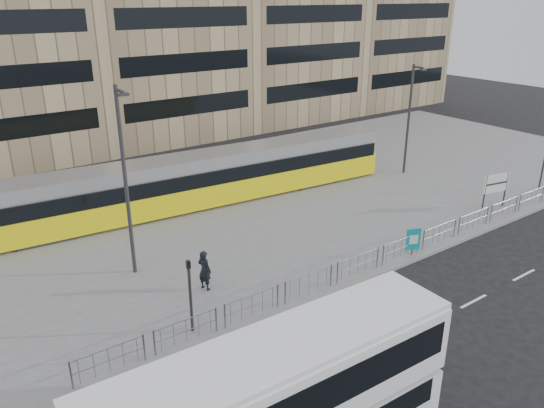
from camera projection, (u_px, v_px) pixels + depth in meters
ground at (375, 278)px, 25.22m from camera, size 120.00×120.00×0.00m
plaza at (240, 202)px, 34.24m from camera, size 64.00×24.00×0.15m
kerb at (374, 276)px, 25.23m from camera, size 64.00×0.25×0.17m
pedestrian_barrier at (397, 245)px, 26.32m from camera, size 32.07×0.07×1.10m
road_markings at (459, 309)px, 22.74m from camera, size 62.00×0.12×0.01m
double_decker_bus at (279, 405)px, 14.26m from camera, size 10.64×2.98×4.23m
tram at (192, 181)px, 32.81m from camera, size 27.78×4.81×3.26m
station_sign at (496, 185)px, 32.51m from camera, size 1.89×0.44×2.20m
ad_panel at (413, 240)px, 26.81m from camera, size 0.74×0.35×1.45m
pedestrian at (205, 270)px, 23.65m from camera, size 0.66×0.81×1.90m
traffic_light_west at (190, 287)px, 20.31m from camera, size 0.18×0.21×3.10m
traffic_light_east at (544, 161)px, 35.52m from camera, size 0.22×0.25×3.10m
lamp_post_west at (125, 177)px, 23.65m from camera, size 0.45×1.04×8.90m
lamp_post_east at (410, 115)px, 37.96m from camera, size 0.45×1.04×7.92m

